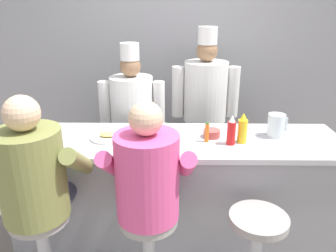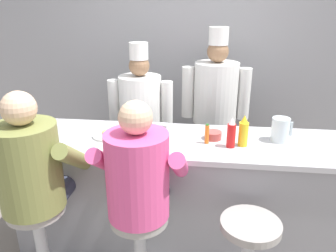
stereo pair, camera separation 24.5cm
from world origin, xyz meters
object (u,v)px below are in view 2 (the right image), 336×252
at_px(coffee_mug_blue, 24,141).
at_px(diner_seated_olive, 33,173).
at_px(cereal_bowl, 213,135).
at_px(cook_in_whites_near, 141,118).
at_px(water_pitcher_clear, 280,130).
at_px(napkin_dispenser_chrome, 159,131).
at_px(mustard_bottle_yellow, 243,132).
at_px(diner_seated_pink, 139,182).
at_px(ketchup_bottle_red, 231,133).
at_px(hot_sauce_bottle_orange, 207,134).
at_px(breakfast_plate, 110,134).
at_px(cook_in_whites_far, 215,107).

bearing_deg(coffee_mug_blue, diner_seated_olive, -55.00).
bearing_deg(cereal_bowl, cook_in_whites_near, 137.58).
bearing_deg(cereal_bowl, water_pitcher_clear, 2.13).
bearing_deg(coffee_mug_blue, napkin_dispenser_chrome, 14.57).
distance_m(mustard_bottle_yellow, diner_seated_pink, 0.86).
bearing_deg(ketchup_bottle_red, napkin_dispenser_chrome, 170.82).
bearing_deg(coffee_mug_blue, water_pitcher_clear, 9.68).
distance_m(water_pitcher_clear, diner_seated_olive, 1.78).
distance_m(ketchup_bottle_red, hot_sauce_bottle_orange, 0.18).
relative_size(breakfast_plate, cereal_bowl, 2.09).
height_order(coffee_mug_blue, cook_in_whites_near, cook_in_whites_near).
bearing_deg(napkin_dispenser_chrome, diner_seated_olive, -142.82).
height_order(ketchup_bottle_red, water_pitcher_clear, ketchup_bottle_red).
height_order(napkin_dispenser_chrome, diner_seated_olive, diner_seated_olive).
height_order(water_pitcher_clear, napkin_dispenser_chrome, water_pitcher_clear).
distance_m(hot_sauce_bottle_orange, napkin_dispenser_chrome, 0.37).
distance_m(ketchup_bottle_red, cook_in_whites_far, 1.03).
distance_m(mustard_bottle_yellow, cook_in_whites_far, 1.00).
height_order(coffee_mug_blue, diner_seated_pink, diner_seated_pink).
height_order(ketchup_bottle_red, breakfast_plate, ketchup_bottle_red).
relative_size(coffee_mug_blue, diner_seated_olive, 0.09).
xyz_separation_m(ketchup_bottle_red, mustard_bottle_yellow, (0.09, 0.04, 0.00)).
xyz_separation_m(mustard_bottle_yellow, cook_in_whites_far, (-0.19, 0.98, -0.12)).
bearing_deg(coffee_mug_blue, breakfast_plate, 24.58).
relative_size(hot_sauce_bottle_orange, cereal_bowl, 1.16).
bearing_deg(ketchup_bottle_red, water_pitcher_clear, 22.77).
bearing_deg(diner_seated_olive, ketchup_bottle_red, 20.37).
relative_size(water_pitcher_clear, cook_in_whites_near, 0.11).
distance_m(coffee_mug_blue, cook_in_whites_far, 1.83).
relative_size(ketchup_bottle_red, cook_in_whites_far, 0.13).
relative_size(diner_seated_olive, diner_seated_pink, 1.02).
bearing_deg(cook_in_whites_near, hot_sauce_bottle_orange, -48.33).
height_order(diner_seated_olive, cook_in_whites_far, cook_in_whites_far).
xyz_separation_m(napkin_dispenser_chrome, diner_seated_pink, (-0.04, -0.56, -0.12)).
xyz_separation_m(diner_seated_olive, cook_in_whites_near, (0.46, 1.25, -0.04)).
bearing_deg(cook_in_whites_near, breakfast_plate, -98.93).
bearing_deg(coffee_mug_blue, mustard_bottle_yellow, 7.12).
bearing_deg(cereal_bowl, breakfast_plate, -177.05).
height_order(diner_seated_olive, diner_seated_pink, diner_seated_olive).
bearing_deg(breakfast_plate, diner_seated_pink, -58.68).
relative_size(water_pitcher_clear, coffee_mug_blue, 1.38).
distance_m(mustard_bottle_yellow, water_pitcher_clear, 0.31).
height_order(water_pitcher_clear, coffee_mug_blue, water_pitcher_clear).
relative_size(water_pitcher_clear, cereal_bowl, 1.39).
bearing_deg(ketchup_bottle_red, diner_seated_olive, -159.63).
distance_m(breakfast_plate, diner_seated_olive, 0.67).
height_order(coffee_mug_blue, diner_seated_olive, diner_seated_olive).
distance_m(breakfast_plate, cereal_bowl, 0.81).
height_order(mustard_bottle_yellow, diner_seated_pink, diner_seated_pink).
bearing_deg(cook_in_whites_near, cook_in_whites_far, 18.09).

